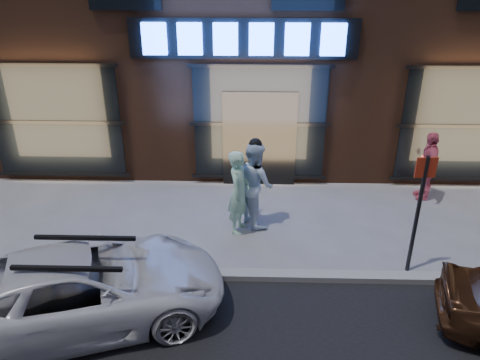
{
  "coord_description": "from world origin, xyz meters",
  "views": [
    {
      "loc": [
        -0.16,
        -6.89,
        5.26
      ],
      "look_at": [
        -0.41,
        1.6,
        1.2
      ],
      "focal_mm": 35.0,
      "sensor_mm": 36.0,
      "label": 1
    }
  ],
  "objects_px": {
    "man_bowtie": "(239,192)",
    "sign_post": "(419,204)",
    "passerby": "(428,166)",
    "man_cap": "(255,184)",
    "white_suv": "(83,288)"
  },
  "relations": [
    {
      "from": "man_bowtie",
      "to": "sign_post",
      "type": "relative_size",
      "value": 0.79
    },
    {
      "from": "passerby",
      "to": "man_bowtie",
      "type": "bearing_deg",
      "value": -66.34
    },
    {
      "from": "white_suv",
      "to": "sign_post",
      "type": "relative_size",
      "value": 1.93
    },
    {
      "from": "man_bowtie",
      "to": "sign_post",
      "type": "distance_m",
      "value": 3.47
    },
    {
      "from": "passerby",
      "to": "white_suv",
      "type": "xyz_separation_m",
      "value": [
        -6.74,
        -4.41,
        -0.22
      ]
    },
    {
      "from": "passerby",
      "to": "white_suv",
      "type": "height_order",
      "value": "passerby"
    },
    {
      "from": "passerby",
      "to": "sign_post",
      "type": "relative_size",
      "value": 0.73
    },
    {
      "from": "passerby",
      "to": "white_suv",
      "type": "distance_m",
      "value": 8.05
    },
    {
      "from": "man_bowtie",
      "to": "sign_post",
      "type": "xyz_separation_m",
      "value": [
        3.17,
        -1.32,
        0.48
      ]
    },
    {
      "from": "passerby",
      "to": "sign_post",
      "type": "height_order",
      "value": "sign_post"
    },
    {
      "from": "man_cap",
      "to": "sign_post",
      "type": "height_order",
      "value": "sign_post"
    },
    {
      "from": "man_cap",
      "to": "white_suv",
      "type": "height_order",
      "value": "man_cap"
    },
    {
      "from": "passerby",
      "to": "sign_post",
      "type": "distance_m",
      "value": 3.24
    },
    {
      "from": "man_bowtie",
      "to": "passerby",
      "type": "relative_size",
      "value": 1.08
    },
    {
      "from": "man_bowtie",
      "to": "passerby",
      "type": "xyz_separation_m",
      "value": [
        4.39,
        1.63,
        -0.07
      ]
    }
  ]
}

